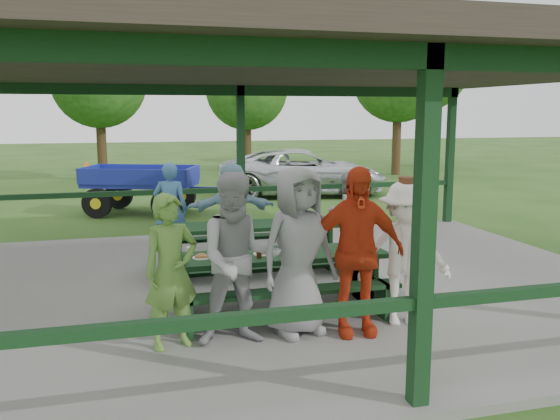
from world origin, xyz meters
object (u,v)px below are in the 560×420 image
object	(u,v)px
spectator_lblue	(232,210)
contestant_white_fedora	(404,253)
contestant_red	(355,251)
farm_trailer	(141,189)
contestant_green	(171,271)
spectator_grey	(346,212)
picnic_table_far	(250,241)
contestant_grey_mid	(298,251)
contestant_grey_left	(239,259)
picnic_table_near	(278,275)
spectator_blue	(170,209)
pickup_truck	(302,172)

from	to	relation	value
spectator_lblue	contestant_white_fedora	bearing A→B (deg)	111.19
contestant_red	farm_trailer	distance (m)	9.64
contestant_green	farm_trailer	world-z (taller)	contestant_green
spectator_grey	farm_trailer	xyz separation A→B (m)	(-3.38, 5.62, -0.16)
spectator_lblue	farm_trailer	distance (m)	5.73
picnic_table_far	spectator_lblue	world-z (taller)	spectator_lblue
contestant_grey_mid	contestant_grey_left	bearing A→B (deg)	173.59
picnic_table_far	farm_trailer	world-z (taller)	farm_trailer
farm_trailer	contestant_white_fedora	bearing A→B (deg)	-52.95
picnic_table_near	contestant_white_fedora	xyz separation A→B (m)	(1.32, -0.78, 0.37)
contestant_grey_left	spectator_blue	distance (m)	4.28
contestant_red	spectator_grey	world-z (taller)	contestant_red
contestant_grey_left	contestant_grey_mid	size ratio (longest dim) A/B	0.98
picnic_table_near	pickup_truck	distance (m)	11.31
spectator_grey	spectator_blue	bearing A→B (deg)	-17.52
picnic_table_near	contestant_white_fedora	size ratio (longest dim) A/B	1.55
picnic_table_near	contestant_green	world-z (taller)	contestant_green
spectator_grey	farm_trailer	world-z (taller)	spectator_grey
contestant_red	pickup_truck	size ratio (longest dim) A/B	0.37
picnic_table_near	contestant_grey_mid	bearing A→B (deg)	-87.89
contestant_green	contestant_grey_mid	size ratio (longest dim) A/B	0.87
picnic_table_far	pickup_truck	world-z (taller)	pickup_truck
spectator_blue	farm_trailer	distance (m)	5.12
contestant_grey_mid	contestant_red	world-z (taller)	contestant_grey_mid
contestant_grey_left	contestant_white_fedora	distance (m)	1.98
spectator_lblue	picnic_table_near	bearing A→B (deg)	91.81
contestant_grey_left	spectator_grey	xyz separation A→B (m)	(2.69, 3.75, -0.22)
contestant_red	spectator_blue	size ratio (longest dim) A/B	1.17
contestant_white_fedora	spectator_lblue	world-z (taller)	contestant_white_fedora
picnic_table_near	picnic_table_far	world-z (taller)	same
contestant_grey_mid	contestant_white_fedora	world-z (taller)	contestant_grey_mid
contestant_grey_left	farm_trailer	bearing A→B (deg)	96.09
pickup_truck	spectator_blue	bearing A→B (deg)	156.12
spectator_lblue	contestant_grey_mid	bearing A→B (deg)	92.13
spectator_blue	pickup_truck	world-z (taller)	spectator_blue
contestant_red	farm_trailer	world-z (taller)	contestant_red
picnic_table_far	contestant_white_fedora	size ratio (longest dim) A/B	1.61
spectator_blue	pickup_truck	bearing A→B (deg)	-105.67
picnic_table_far	farm_trailer	distance (m)	6.65
picnic_table_far	farm_trailer	size ratio (longest dim) A/B	0.76
contestant_grey_mid	contestant_red	size ratio (longest dim) A/B	1.00
picnic_table_near	farm_trailer	xyz separation A→B (m)	(-1.35, 8.50, 0.07)
picnic_table_far	contestant_grey_left	size ratio (longest dim) A/B	1.52
picnic_table_near	spectator_lblue	xyz separation A→B (m)	(-0.03, 2.92, 0.34)
contestant_red	spectator_lblue	distance (m)	3.91
contestant_white_fedora	contestant_red	bearing A→B (deg)	-154.50
contestant_green	picnic_table_near	bearing A→B (deg)	12.36
picnic_table_near	picnic_table_far	distance (m)	2.00
spectator_lblue	pickup_truck	size ratio (longest dim) A/B	0.32
contestant_grey_mid	farm_trailer	world-z (taller)	contestant_grey_mid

